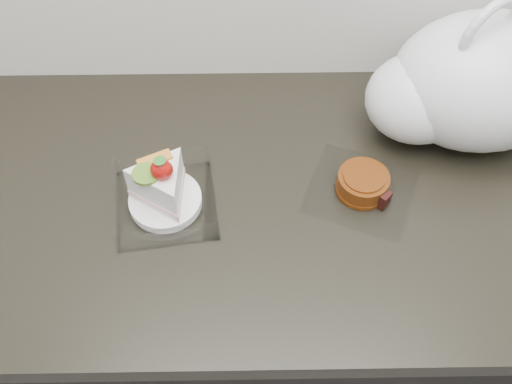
% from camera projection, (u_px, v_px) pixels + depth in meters
% --- Properties ---
extents(counter, '(2.04, 0.64, 0.90)m').
position_uv_depth(counter, '(288.00, 303.00, 1.37)').
color(counter, black).
rests_on(counter, ground).
extents(cake_tray, '(0.19, 0.19, 0.13)m').
position_uv_depth(cake_tray, '(164.00, 193.00, 0.96)').
color(cake_tray, white).
rests_on(cake_tray, counter).
extents(mooncake_wrap, '(0.23, 0.22, 0.04)m').
position_uv_depth(mooncake_wrap, '(363.00, 185.00, 0.99)').
color(mooncake_wrap, white).
rests_on(mooncake_wrap, counter).
extents(plastic_bag, '(0.42, 0.34, 0.30)m').
position_uv_depth(plastic_bag, '(470.00, 84.00, 1.00)').
color(plastic_bag, white).
rests_on(plastic_bag, counter).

